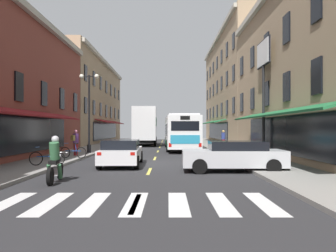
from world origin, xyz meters
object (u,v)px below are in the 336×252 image
at_px(billboard_sign, 265,68).
at_px(motorcycle_rider, 56,162).
at_px(bicycle_mid, 74,152).
at_px(sedan_near, 235,156).
at_px(sedan_mid, 123,152).
at_px(bicycle_near, 48,158).
at_px(street_lamp_twin, 90,109).
at_px(transit_bus, 182,132).
at_px(pedestrian_mid, 225,139).
at_px(box_truck, 146,126).
at_px(pedestrian_near, 77,142).

height_order(billboard_sign, motorcycle_rider, billboard_sign).
distance_m(motorcycle_rider, bicycle_mid, 8.40).
xyz_separation_m(sedan_near, sedan_mid, (-5.31, 2.34, -0.01)).
xyz_separation_m(sedan_near, bicycle_mid, (-8.57, 5.15, -0.20)).
relative_size(sedan_mid, motorcycle_rider, 2.27).
bearing_deg(bicycle_near, street_lamp_twin, 89.63).
relative_size(billboard_sign, transit_bus, 0.65).
bearing_deg(bicycle_mid, transit_bus, 56.87).
distance_m(billboard_sign, sedan_mid, 11.07).
xyz_separation_m(sedan_mid, street_lamp_twin, (-3.35, 7.29, 2.61)).
xyz_separation_m(billboard_sign, sedan_near, (-3.29, -7.01, -5.16)).
bearing_deg(pedestrian_mid, street_lamp_twin, -82.52).
xyz_separation_m(box_truck, street_lamp_twin, (-3.22, -12.85, 1.18)).
relative_size(box_truck, motorcycle_rider, 3.95).
height_order(bicycle_near, pedestrian_mid, pedestrian_mid).
distance_m(transit_bus, sedan_mid, 13.64).
xyz_separation_m(transit_bus, pedestrian_near, (-7.15, -8.37, -0.58)).
xyz_separation_m(transit_bus, pedestrian_mid, (3.95, 0.51, -0.65)).
bearing_deg(transit_bus, street_lamp_twin, -139.43).
relative_size(box_truck, sedan_mid, 1.74).
height_order(billboard_sign, transit_bus, billboard_sign).
relative_size(billboard_sign, bicycle_near, 4.38).
height_order(bicycle_mid, pedestrian_mid, pedestrian_mid).
bearing_deg(sedan_near, transit_bus, 96.67).
bearing_deg(motorcycle_rider, pedestrian_near, 101.30).
relative_size(sedan_mid, pedestrian_mid, 2.94).
bearing_deg(billboard_sign, pedestrian_mid, 97.32).
height_order(transit_bus, motorcycle_rider, transit_bus).
height_order(bicycle_near, pedestrian_near, pedestrian_near).
bearing_deg(box_truck, bicycle_mid, -100.22).
bearing_deg(bicycle_near, transit_bus, 64.29).
bearing_deg(pedestrian_near, bicycle_near, -52.94).
bearing_deg(bicycle_mid, billboard_sign, 8.90).
relative_size(billboard_sign, motorcycle_rider, 3.63).
bearing_deg(motorcycle_rider, sedan_mid, 73.40).
height_order(box_truck, pedestrian_near, box_truck).
height_order(box_truck, bicycle_mid, box_truck).
xyz_separation_m(billboard_sign, pedestrian_mid, (-1.16, 9.00, -4.91)).
distance_m(bicycle_near, street_lamp_twin, 8.92).
relative_size(pedestrian_near, pedestrian_mid, 1.05).
relative_size(sedan_near, bicycle_near, 2.64).
relative_size(sedan_near, pedestrian_mid, 2.83).
relative_size(bicycle_near, street_lamp_twin, 0.30).
bearing_deg(bicycle_near, billboard_sign, 25.95).
height_order(sedan_near, pedestrian_mid, pedestrian_mid).
bearing_deg(sedan_near, bicycle_near, 172.37).
relative_size(bicycle_mid, pedestrian_near, 1.01).
height_order(bicycle_mid, pedestrian_near, pedestrian_near).
bearing_deg(billboard_sign, motorcycle_rider, -135.35).
bearing_deg(sedan_mid, pedestrian_near, 127.37).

